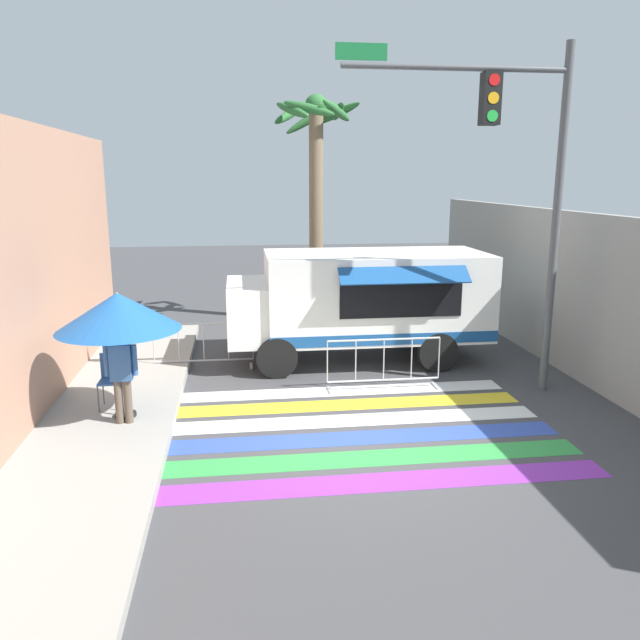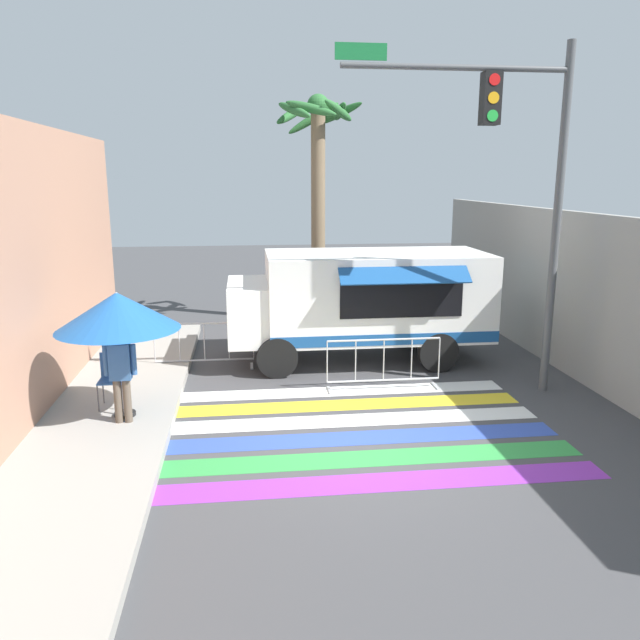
% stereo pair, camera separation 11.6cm
% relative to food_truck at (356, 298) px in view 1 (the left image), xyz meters
% --- Properties ---
extents(ground_plane, '(60.00, 60.00, 0.00)m').
position_rel_food_truck_xyz_m(ground_plane, '(-0.65, -4.67, -1.46)').
color(ground_plane, '#424244').
extents(sidewalk_left, '(4.40, 16.00, 0.16)m').
position_rel_food_truck_xyz_m(sidewalk_left, '(-5.97, -4.67, -1.37)').
color(sidewalk_left, '#99968E').
rests_on(sidewalk_left, ground_plane).
extents(concrete_wall_right, '(0.20, 16.00, 3.44)m').
position_rel_food_truck_xyz_m(concrete_wall_right, '(4.40, -1.67, 0.26)').
color(concrete_wall_right, gray).
rests_on(concrete_wall_right, ground_plane).
extents(crosswalk_painted, '(6.40, 4.36, 0.01)m').
position_rel_food_truck_xyz_m(crosswalk_painted, '(-0.65, -4.01, -1.45)').
color(crosswalk_painted, purple).
rests_on(crosswalk_painted, ground_plane).
extents(food_truck, '(5.81, 2.81, 2.48)m').
position_rel_food_truck_xyz_m(food_truck, '(0.00, 0.00, 0.00)').
color(food_truck, white).
rests_on(food_truck, ground_plane).
extents(traffic_signal_pole, '(4.31, 0.29, 6.50)m').
position_rel_food_truck_xyz_m(traffic_signal_pole, '(2.53, -2.50, 2.91)').
color(traffic_signal_pole, '#515456').
rests_on(traffic_signal_pole, ground_plane).
extents(patio_umbrella, '(2.03, 2.03, 2.14)m').
position_rel_food_truck_xyz_m(patio_umbrella, '(-4.59, -3.35, 0.53)').
color(patio_umbrella, black).
rests_on(patio_umbrella, sidewalk_left).
extents(folding_chair, '(0.43, 0.43, 0.95)m').
position_rel_food_truck_xyz_m(folding_chair, '(-4.87, -2.80, -0.72)').
color(folding_chair, '#4C4C51').
rests_on(folding_chair, sidewalk_left).
extents(vendor_person, '(0.53, 0.21, 1.58)m').
position_rel_food_truck_xyz_m(vendor_person, '(-4.56, -3.64, -0.40)').
color(vendor_person, brown).
rests_on(vendor_person, sidewalk_left).
extents(barricade_front, '(2.28, 0.44, 1.04)m').
position_rel_food_truck_xyz_m(barricade_front, '(0.18, -2.08, -0.93)').
color(barricade_front, '#B7BABF').
rests_on(barricade_front, ground_plane).
extents(barricade_side, '(2.17, 0.44, 1.04)m').
position_rel_food_truck_xyz_m(barricade_side, '(-3.43, -0.25, -0.94)').
color(barricade_side, '#B7BABF').
rests_on(barricade_side, ground_plane).
extents(palm_tree, '(2.58, 2.44, 6.34)m').
position_rel_food_truck_xyz_m(palm_tree, '(-0.41, 4.08, 2.89)').
color(palm_tree, '#7A664C').
rests_on(palm_tree, ground_plane).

